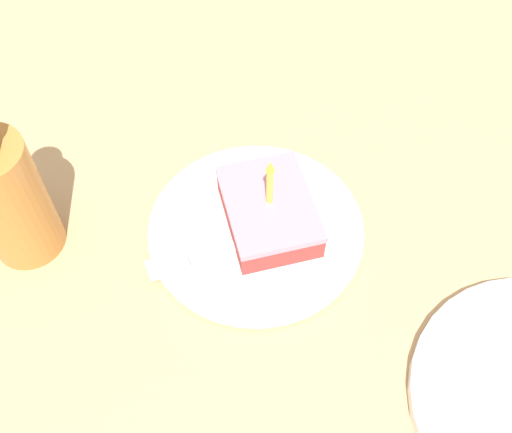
# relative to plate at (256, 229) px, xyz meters

# --- Properties ---
(ground_plane) EXTENTS (2.40, 2.40, 0.04)m
(ground_plane) POSITION_rel_plate_xyz_m (0.02, -0.03, -0.03)
(ground_plane) COLOR tan
(ground_plane) RESTS_ON ground
(plate) EXTENTS (0.24, 0.24, 0.01)m
(plate) POSITION_rel_plate_xyz_m (0.00, 0.00, 0.00)
(plate) COLOR silver
(plate) RESTS_ON ground_plane
(cake_slice) EXTENTS (0.09, 0.12, 0.10)m
(cake_slice) POSITION_rel_plate_xyz_m (0.02, 0.00, 0.03)
(cake_slice) COLOR #99332D
(cake_slice) RESTS_ON plate
(fork) EXTENTS (0.17, 0.04, 0.00)m
(fork) POSITION_rel_plate_xyz_m (-0.06, -0.03, 0.01)
(fork) COLOR silver
(fork) RESTS_ON plate
(bottle) EXTENTS (0.08, 0.08, 0.21)m
(bottle) POSITION_rel_plate_xyz_m (-0.25, 0.05, 0.08)
(bottle) COLOR #B27233
(bottle) RESTS_ON ground_plane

